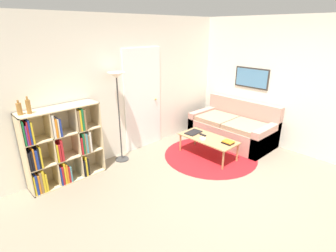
# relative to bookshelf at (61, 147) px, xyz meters

# --- Properties ---
(ground_plane) EXTENTS (14.00, 14.00, 0.00)m
(ground_plane) POSITION_rel_bookshelf_xyz_m (1.59, -2.34, -0.60)
(ground_plane) COLOR gray
(wall_back) EXTENTS (7.49, 0.11, 2.60)m
(wall_back) POSITION_rel_bookshelf_xyz_m (1.60, 0.21, 0.69)
(wall_back) COLOR silver
(wall_back) RESTS_ON ground_plane
(wall_right) EXTENTS (0.08, 5.53, 2.60)m
(wall_right) POSITION_rel_bookshelf_xyz_m (3.86, -1.08, 0.70)
(wall_right) COLOR silver
(wall_right) RESTS_ON ground_plane
(rug) EXTENTS (1.80, 1.80, 0.01)m
(rug) POSITION_rel_bookshelf_xyz_m (2.45, -1.08, -0.60)
(rug) COLOR #B2191E
(rug) RESTS_ON ground_plane
(bookshelf) EXTENTS (1.20, 0.34, 1.24)m
(bookshelf) POSITION_rel_bookshelf_xyz_m (0.00, 0.00, 0.00)
(bookshelf) COLOR beige
(bookshelf) RESTS_ON ground_plane
(floor_lamp) EXTENTS (0.29, 0.29, 1.66)m
(floor_lamp) POSITION_rel_bookshelf_xyz_m (1.09, -0.03, 0.80)
(floor_lamp) COLOR #333333
(floor_lamp) RESTS_ON ground_plane
(couch) EXTENTS (0.94, 1.75, 0.88)m
(couch) POSITION_rel_bookshelf_xyz_m (3.41, -0.96, -0.31)
(couch) COLOR tan
(couch) RESTS_ON ground_plane
(coffee_table) EXTENTS (0.53, 1.13, 0.38)m
(coffee_table) POSITION_rel_bookshelf_xyz_m (2.41, -1.04, -0.25)
(coffee_table) COLOR #AD7F51
(coffee_table) RESTS_ON ground_plane
(laptop) EXTENTS (0.36, 0.24, 0.02)m
(laptop) POSITION_rel_bookshelf_xyz_m (2.39, -0.68, -0.21)
(laptop) COLOR black
(laptop) RESTS_ON coffee_table
(bowl) EXTENTS (0.12, 0.12, 0.04)m
(bowl) POSITION_rel_bookshelf_xyz_m (2.26, -1.03, -0.20)
(bowl) COLOR silver
(bowl) RESTS_ON coffee_table
(book_stack_on_table) EXTENTS (0.17, 0.20, 0.05)m
(book_stack_on_table) POSITION_rel_bookshelf_xyz_m (2.47, -1.45, -0.19)
(book_stack_on_table) COLOR black
(book_stack_on_table) RESTS_ON coffee_table
(remote) EXTENTS (0.05, 0.15, 0.02)m
(remote) POSITION_rel_bookshelf_xyz_m (2.43, -0.89, -0.21)
(remote) COLOR black
(remote) RESTS_ON coffee_table
(bottle_left) EXTENTS (0.07, 0.07, 0.21)m
(bottle_left) POSITION_rel_bookshelf_xyz_m (-0.46, 0.01, 0.73)
(bottle_left) COLOR olive
(bottle_left) RESTS_ON bookshelf
(bottle_middle) EXTENTS (0.06, 0.06, 0.25)m
(bottle_middle) POSITION_rel_bookshelf_xyz_m (-0.35, -0.02, 0.75)
(bottle_middle) COLOR olive
(bottle_middle) RESTS_ON bookshelf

